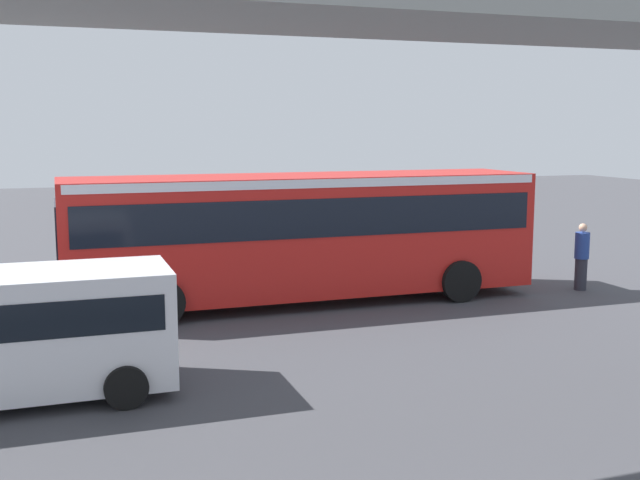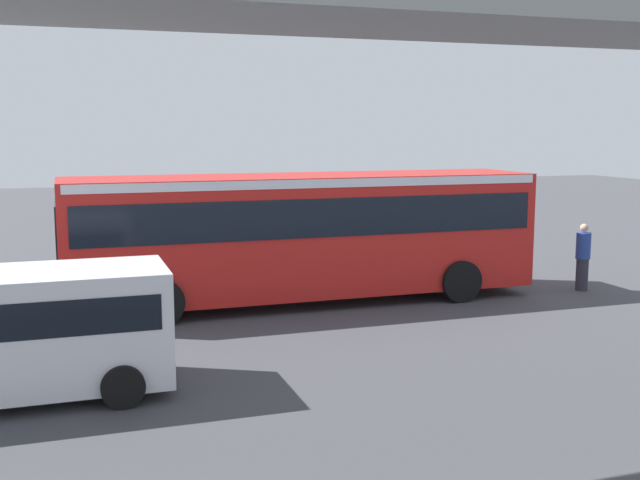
# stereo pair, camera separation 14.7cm
# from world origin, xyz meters

# --- Properties ---
(ground) EXTENTS (80.00, 80.00, 0.00)m
(ground) POSITION_xyz_m (0.00, 0.00, 0.00)
(ground) COLOR #424247
(city_bus) EXTENTS (11.54, 2.85, 3.15)m
(city_bus) POSITION_xyz_m (0.80, 1.29, 1.88)
(city_bus) COLOR red
(city_bus) RESTS_ON ground
(parked_van) EXTENTS (4.80, 2.17, 2.05)m
(parked_van) POSITION_xyz_m (7.23, 6.45, 1.18)
(parked_van) COLOR silver
(parked_van) RESTS_ON ground
(bicycle_blue) EXTENTS (1.77, 0.44, 0.96)m
(bicycle_blue) POSITION_xyz_m (6.86, 3.39, 0.37)
(bicycle_blue) COLOR black
(bicycle_blue) RESTS_ON ground
(pedestrian) EXTENTS (0.38, 0.38, 1.79)m
(pedestrian) POSITION_xyz_m (-6.62, 2.37, 0.89)
(pedestrian) COLOR #2D2D38
(pedestrian) RESTS_ON ground
(traffic_sign) EXTENTS (0.08, 0.60, 2.80)m
(traffic_sign) POSITION_xyz_m (4.41, -3.65, 1.89)
(traffic_sign) COLOR slate
(traffic_sign) RESTS_ON ground
(lane_dash_leftmost) EXTENTS (2.00, 0.20, 0.01)m
(lane_dash_leftmost) POSITION_xyz_m (-4.00, -3.29, 0.00)
(lane_dash_leftmost) COLOR silver
(lane_dash_leftmost) RESTS_ON ground
(lane_dash_left) EXTENTS (2.00, 0.20, 0.01)m
(lane_dash_left) POSITION_xyz_m (0.00, -3.29, 0.00)
(lane_dash_left) COLOR silver
(lane_dash_left) RESTS_ON ground
(lane_dash_centre) EXTENTS (2.00, 0.20, 0.01)m
(lane_dash_centre) POSITION_xyz_m (4.00, -3.29, 0.00)
(lane_dash_centre) COLOR silver
(lane_dash_centre) RESTS_ON ground
(pedestrian_overpass) EXTENTS (26.46, 2.60, 7.09)m
(pedestrian_overpass) POSITION_xyz_m (0.00, 10.41, 5.27)
(pedestrian_overpass) COLOR gray
(pedestrian_overpass) RESTS_ON ground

